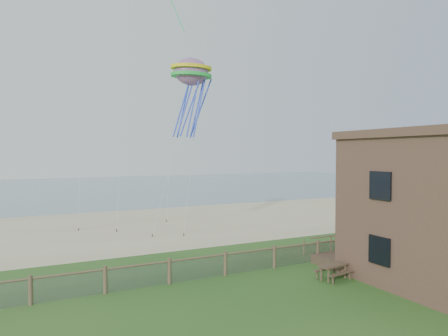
% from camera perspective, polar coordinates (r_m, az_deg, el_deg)
% --- Properties ---
extents(ground, '(160.00, 160.00, 0.00)m').
position_cam_1_polar(ground, '(16.39, 10.26, -20.42)').
color(ground, '#214F1B').
rests_on(ground, ground).
extents(sand_beach, '(72.00, 20.00, 0.02)m').
position_cam_1_polar(sand_beach, '(35.86, -11.47, -8.05)').
color(sand_beach, tan).
rests_on(sand_beach, ground).
extents(ocean, '(160.00, 68.00, 0.02)m').
position_cam_1_polar(ocean, '(78.90, -19.77, -2.65)').
color(ocean, slate).
rests_on(ocean, ground).
extents(chainlink_fence, '(36.20, 0.20, 1.25)m').
position_cam_1_polar(chainlink_fence, '(21.06, 0.18, -13.68)').
color(chainlink_fence, '#4D3D2B').
rests_on(chainlink_fence, ground).
extents(motel_deck, '(15.00, 2.00, 0.50)m').
position_cam_1_polar(motel_deck, '(28.58, 25.60, -10.30)').
color(motel_deck, brown).
rests_on(motel_deck, ground).
extents(picnic_table, '(1.77, 1.45, 0.68)m').
position_cam_1_polar(picnic_table, '(21.22, 15.34, -14.22)').
color(picnic_table, brown).
rests_on(picnic_table, ground).
extents(octopus_kite, '(3.19, 2.42, 6.12)m').
position_cam_1_polar(octopus_kite, '(28.39, -4.66, 10.43)').
color(octopus_kite, '#FF5028').
extents(kite_green, '(2.21, 2.46, 3.49)m').
position_cam_1_polar(kite_green, '(35.20, -6.51, 22.37)').
color(kite_green, '#38D275').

